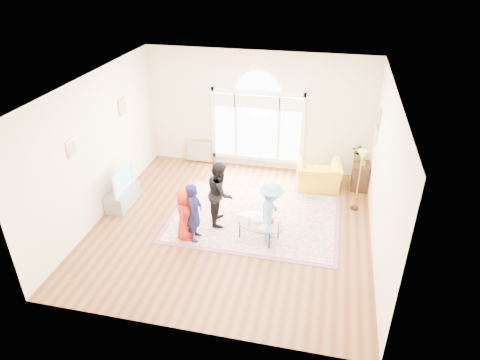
% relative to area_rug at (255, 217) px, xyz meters
% --- Properties ---
extents(ground, '(6.00, 6.00, 0.00)m').
position_rel_area_rug_xyz_m(ground, '(-0.44, -0.42, -0.01)').
color(ground, '#572D14').
rests_on(ground, ground).
extents(room_shell, '(6.00, 6.00, 6.00)m').
position_rel_area_rug_xyz_m(room_shell, '(-0.43, 2.41, 1.56)').
color(room_shell, '#F5E4BF').
rests_on(room_shell, ground).
extents(area_rug, '(3.60, 2.60, 0.02)m').
position_rel_area_rug_xyz_m(area_rug, '(0.00, 0.00, 0.00)').
color(area_rug, beige).
rests_on(area_rug, ground).
extents(rug_border, '(3.80, 2.80, 0.01)m').
position_rel_area_rug_xyz_m(rug_border, '(0.00, 0.00, -0.00)').
color(rug_border, '#834E5B').
rests_on(rug_border, ground).
extents(tv_console, '(0.45, 1.00, 0.42)m').
position_rel_area_rug_xyz_m(tv_console, '(-3.19, -0.12, 0.20)').
color(tv_console, gray).
rests_on(tv_console, ground).
extents(television, '(0.16, 0.98, 0.56)m').
position_rel_area_rug_xyz_m(television, '(-3.18, -0.12, 0.69)').
color(television, black).
rests_on(television, tv_console).
extents(coffee_table, '(1.28, 1.03, 0.54)m').
position_rel_area_rug_xyz_m(coffee_table, '(0.23, -0.74, 0.39)').
color(coffee_table, silver).
rests_on(coffee_table, ground).
extents(armchair, '(1.21, 1.09, 0.71)m').
position_rel_area_rug_xyz_m(armchair, '(1.30, 1.70, 0.35)').
color(armchair, yellow).
rests_on(armchair, ground).
extents(side_cabinet, '(0.40, 0.50, 0.70)m').
position_rel_area_rug_xyz_m(side_cabinet, '(2.34, 1.91, 0.34)').
color(side_cabinet, black).
rests_on(side_cabinet, ground).
extents(floor_lamp, '(0.30, 0.30, 1.51)m').
position_rel_area_rug_xyz_m(floor_lamp, '(2.23, 0.90, 1.27)').
color(floor_lamp, black).
rests_on(floor_lamp, ground).
extents(plant_pedestal, '(0.20, 0.20, 0.70)m').
position_rel_area_rug_xyz_m(plant_pedestal, '(2.26, 2.11, 0.34)').
color(plant_pedestal, white).
rests_on(plant_pedestal, ground).
extents(potted_plant, '(0.44, 0.39, 0.45)m').
position_rel_area_rug_xyz_m(potted_plant, '(2.26, 2.11, 0.91)').
color(potted_plant, '#33722D').
rests_on(potted_plant, plant_pedestal).
extents(leaning_picture, '(0.80, 0.14, 0.62)m').
position_rel_area_rug_xyz_m(leaning_picture, '(-2.09, 2.48, -0.01)').
color(leaning_picture, tan).
rests_on(leaning_picture, ground).
extents(child_red, '(0.39, 0.58, 1.17)m').
position_rel_area_rug_xyz_m(child_red, '(-1.29, -1.05, 0.59)').
color(child_red, red).
rests_on(child_red, area_rug).
extents(child_navy, '(0.35, 0.50, 1.31)m').
position_rel_area_rug_xyz_m(child_navy, '(-1.07, -1.05, 0.67)').
color(child_navy, '#13163D').
rests_on(child_navy, area_rug).
extents(child_black, '(0.68, 0.80, 1.45)m').
position_rel_area_rug_xyz_m(child_black, '(-0.72, -0.30, 0.74)').
color(child_black, black).
rests_on(child_black, area_rug).
extents(child_blue, '(0.54, 0.90, 1.36)m').
position_rel_area_rug_xyz_m(child_blue, '(0.47, -0.73, 0.69)').
color(child_blue, '#6DBAE9').
rests_on(child_blue, area_rug).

